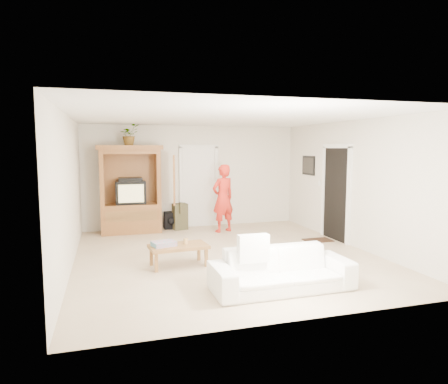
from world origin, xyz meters
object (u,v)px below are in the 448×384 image
object	(u,v)px
armoire	(132,195)
sofa	(282,270)
man	(223,198)
coffee_table	(178,248)

from	to	relation	value
armoire	sofa	bearing A→B (deg)	-68.54
sofa	armoire	bearing A→B (deg)	110.91
armoire	sofa	xyz separation A→B (m)	(1.82, -4.64, -0.61)
man	coffee_table	world-z (taller)	man
armoire	sofa	distance (m)	5.02
armoire	man	size ratio (longest dim) A/B	1.28
man	coffee_table	size ratio (longest dim) A/B	1.58
coffee_table	armoire	bearing A→B (deg)	95.81
armoire	coffee_table	size ratio (longest dim) A/B	2.02
man	sofa	bearing A→B (deg)	65.69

